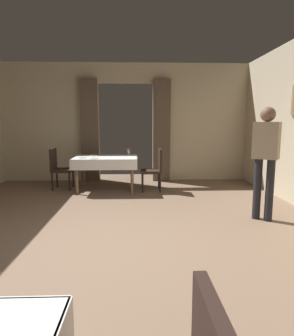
{
  "coord_description": "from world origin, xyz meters",
  "views": [
    {
      "loc": [
        0.28,
        -3.43,
        1.47
      ],
      "look_at": [
        0.42,
        0.56,
        0.86
      ],
      "focal_mm": 30.98,
      "sensor_mm": 36.0,
      "label": 1
    }
  ],
  "objects_px": {
    "chair_mid_right": "(155,168)",
    "flower_vase_mid": "(129,151)",
    "person_waiter_by_doorway": "(266,154)",
    "chair_mid_left": "(59,167)",
    "dining_table_mid": "(106,160)",
    "plate_mid_b": "(94,158)",
    "plate_mid_c": "(82,158)",
    "plate_mid_d": "(94,156)"
  },
  "relations": [
    {
      "from": "chair_mid_right",
      "to": "flower_vase_mid",
      "type": "height_order",
      "value": "chair_mid_right"
    },
    {
      "from": "chair_mid_right",
      "to": "person_waiter_by_doorway",
      "type": "distance_m",
      "value": 2.61
    },
    {
      "from": "chair_mid_left",
      "to": "flower_vase_mid",
      "type": "height_order",
      "value": "chair_mid_left"
    },
    {
      "from": "chair_mid_right",
      "to": "flower_vase_mid",
      "type": "xyz_separation_m",
      "value": [
        -0.59,
        0.47,
        0.33
      ]
    },
    {
      "from": "dining_table_mid",
      "to": "chair_mid_right",
      "type": "height_order",
      "value": "chair_mid_right"
    },
    {
      "from": "person_waiter_by_doorway",
      "to": "plate_mid_b",
      "type": "bearing_deg",
      "value": 147.6
    },
    {
      "from": "plate_mid_b",
      "to": "plate_mid_c",
      "type": "bearing_deg",
      "value": 153.2
    },
    {
      "from": "chair_mid_left",
      "to": "plate_mid_c",
      "type": "distance_m",
      "value": 0.72
    },
    {
      "from": "plate_mid_c",
      "to": "plate_mid_d",
      "type": "height_order",
      "value": "same"
    },
    {
      "from": "chair_mid_right",
      "to": "plate_mid_d",
      "type": "xyz_separation_m",
      "value": [
        -1.37,
        0.28,
        0.24
      ]
    },
    {
      "from": "plate_mid_b",
      "to": "plate_mid_d",
      "type": "distance_m",
      "value": 0.53
    },
    {
      "from": "dining_table_mid",
      "to": "plate_mid_d",
      "type": "distance_m",
      "value": 0.34
    },
    {
      "from": "plate_mid_b",
      "to": "plate_mid_c",
      "type": "xyz_separation_m",
      "value": [
        -0.27,
        0.14,
        0.0
      ]
    },
    {
      "from": "chair_mid_right",
      "to": "plate_mid_b",
      "type": "relative_size",
      "value": 4.88
    },
    {
      "from": "chair_mid_right",
      "to": "dining_table_mid",
      "type": "bearing_deg",
      "value": 173.69
    },
    {
      "from": "flower_vase_mid",
      "to": "plate_mid_d",
      "type": "height_order",
      "value": "flower_vase_mid"
    },
    {
      "from": "dining_table_mid",
      "to": "chair_mid_right",
      "type": "xyz_separation_m",
      "value": [
        1.08,
        -0.12,
        -0.15
      ]
    },
    {
      "from": "dining_table_mid",
      "to": "flower_vase_mid",
      "type": "bearing_deg",
      "value": 35.06
    },
    {
      "from": "flower_vase_mid",
      "to": "person_waiter_by_doorway",
      "type": "xyz_separation_m",
      "value": [
        2.13,
        -2.5,
        0.18
      ]
    },
    {
      "from": "chair_mid_left",
      "to": "plate_mid_b",
      "type": "relative_size",
      "value": 4.88
    },
    {
      "from": "chair_mid_right",
      "to": "plate_mid_c",
      "type": "height_order",
      "value": "chair_mid_right"
    },
    {
      "from": "chair_mid_left",
      "to": "person_waiter_by_doorway",
      "type": "bearing_deg",
      "value": -31.56
    },
    {
      "from": "dining_table_mid",
      "to": "plate_mid_b",
      "type": "relative_size",
      "value": 7.3
    },
    {
      "from": "plate_mid_c",
      "to": "person_waiter_by_doorway",
      "type": "bearing_deg",
      "value": -31.93
    },
    {
      "from": "person_waiter_by_doorway",
      "to": "chair_mid_left",
      "type": "bearing_deg",
      "value": 148.44
    },
    {
      "from": "person_waiter_by_doorway",
      "to": "plate_mid_d",
      "type": "bearing_deg",
      "value": 141.41
    },
    {
      "from": "chair_mid_left",
      "to": "plate_mid_d",
      "type": "bearing_deg",
      "value": 3.38
    },
    {
      "from": "chair_mid_left",
      "to": "person_waiter_by_doorway",
      "type": "distance_m",
      "value": 4.38
    },
    {
      "from": "dining_table_mid",
      "to": "chair_mid_right",
      "type": "bearing_deg",
      "value": -6.31
    },
    {
      "from": "chair_mid_left",
      "to": "flower_vase_mid",
      "type": "xyz_separation_m",
      "value": [
        1.58,
        0.23,
        0.33
      ]
    },
    {
      "from": "person_waiter_by_doorway",
      "to": "chair_mid_right",
      "type": "bearing_deg",
      "value": 127.11
    },
    {
      "from": "plate_mid_d",
      "to": "chair_mid_left",
      "type": "bearing_deg",
      "value": -176.62
    },
    {
      "from": "chair_mid_right",
      "to": "plate_mid_d",
      "type": "bearing_deg",
      "value": 168.29
    },
    {
      "from": "plate_mid_b",
      "to": "flower_vase_mid",
      "type": "bearing_deg",
      "value": 44.81
    },
    {
      "from": "plate_mid_d",
      "to": "person_waiter_by_doorway",
      "type": "distance_m",
      "value": 3.73
    },
    {
      "from": "chair_mid_right",
      "to": "chair_mid_left",
      "type": "bearing_deg",
      "value": 173.75
    },
    {
      "from": "dining_table_mid",
      "to": "flower_vase_mid",
      "type": "distance_m",
      "value": 0.63
    },
    {
      "from": "plate_mid_c",
      "to": "plate_mid_d",
      "type": "relative_size",
      "value": 1.01
    },
    {
      "from": "plate_mid_c",
      "to": "person_waiter_by_doorway",
      "type": "distance_m",
      "value": 3.67
    },
    {
      "from": "plate_mid_b",
      "to": "chair_mid_left",
      "type": "bearing_deg",
      "value": 151.27
    },
    {
      "from": "flower_vase_mid",
      "to": "plate_mid_c",
      "type": "bearing_deg",
      "value": -149.97
    },
    {
      "from": "dining_table_mid",
      "to": "chair_mid_left",
      "type": "xyz_separation_m",
      "value": [
        -1.08,
        0.12,
        -0.15
      ]
    }
  ]
}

